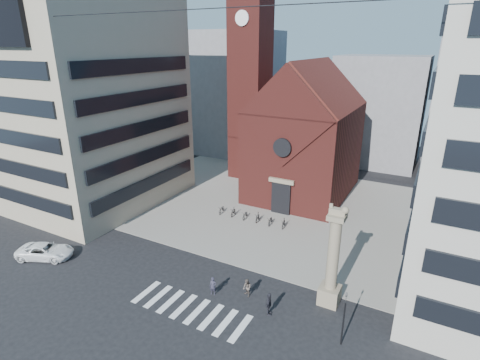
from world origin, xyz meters
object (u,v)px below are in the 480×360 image
object	(u,v)px
lion_column	(332,266)
pedestrian_1	(247,288)
white_car	(45,251)
pedestrian_0	(213,286)
pedestrian_2	(269,304)
scooter_0	(222,209)
traffic_light	(344,317)

from	to	relation	value
lion_column	pedestrian_1	xyz separation A→B (m)	(-6.24, -2.43, -2.66)
lion_column	white_car	world-z (taller)	lion_column
lion_column	white_car	size ratio (longest dim) A/B	1.65
pedestrian_0	pedestrian_2	world-z (taller)	pedestrian_2
lion_column	pedestrian_0	distance (m)	9.90
lion_column	pedestrian_2	xyz separation A→B (m)	(-3.73, -3.63, -2.49)
white_car	scooter_0	xyz separation A→B (m)	(9.88, 17.02, -0.22)
pedestrian_1	scooter_0	world-z (taller)	pedestrian_1
pedestrian_0	pedestrian_2	bearing A→B (deg)	-11.34
lion_column	pedestrian_0	xyz separation A→B (m)	(-8.85, -3.56, -2.65)
pedestrian_1	lion_column	bearing A→B (deg)	53.99
pedestrian_0	pedestrian_1	size ratio (longest dim) A/B	1.02
lion_column	pedestrian_1	size ratio (longest dim) A/B	5.45
pedestrian_0	scooter_0	bearing A→B (deg)	107.83
pedestrian_0	pedestrian_1	world-z (taller)	pedestrian_0
pedestrian_2	pedestrian_0	bearing A→B (deg)	75.13
pedestrian_1	traffic_light	bearing A→B (deg)	21.90
traffic_light	white_car	distance (m)	28.49
lion_column	scooter_0	world-z (taller)	lion_column
traffic_light	scooter_0	size ratio (longest dim) A/B	2.48
lion_column	pedestrian_0	world-z (taller)	lion_column
pedestrian_0	scooter_0	xyz separation A→B (m)	(-7.61, 14.06, -0.31)
lion_column	pedestrian_2	size ratio (longest dim) A/B	4.49
traffic_light	pedestrian_1	size ratio (longest dim) A/B	2.70
pedestrian_0	pedestrian_2	xyz separation A→B (m)	(5.12, -0.07, 0.15)
white_car	pedestrian_1	world-z (taller)	pedestrian_1
white_car	scooter_0	bearing A→B (deg)	-54.58
lion_column	white_car	bearing A→B (deg)	-166.09
pedestrian_0	pedestrian_1	distance (m)	2.85
lion_column	traffic_light	distance (m)	4.62
pedestrian_2	white_car	bearing A→B (deg)	83.17
white_car	pedestrian_1	size ratio (longest dim) A/B	3.29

